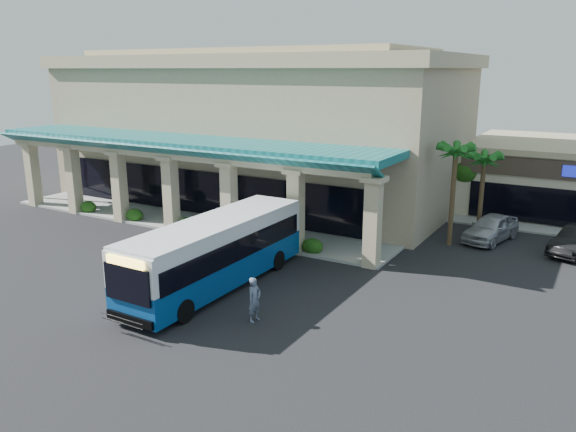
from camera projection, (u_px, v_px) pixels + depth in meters
The scene contains 10 objects.
ground at pixel (217, 277), 27.70m from camera, with size 110.00×110.00×0.00m, color black.
main_building at pixel (258, 126), 43.52m from camera, with size 30.80×14.80×11.35m, color tan, non-canonical shape.
arcade at pixel (181, 181), 36.56m from camera, with size 30.00×6.20×5.70m, color #0F575B, non-canonical shape.
palm_0 at pixel (453, 190), 31.89m from camera, with size 2.40×2.40×6.60m, color #185B1A, non-canonical shape.
palm_1 at pixel (482, 189), 34.01m from camera, with size 2.40×2.40×5.80m, color #185B1A, non-canonical shape.
palm_2 at pixel (34, 160), 43.33m from camera, with size 2.40×2.40×6.20m, color #185B1A, non-canonical shape.
broadleaf_tree at pixel (467, 180), 39.29m from camera, with size 2.60×2.60×4.81m, color #1B450F, non-canonical shape.
transit_bus at pixel (217, 254), 26.06m from camera, with size 2.70×11.62×3.25m, color navy, non-canonical shape.
pedestrian at pixel (254, 300), 22.63m from camera, with size 0.68×0.44×1.85m, color slate.
car_silver at pixel (491, 228), 33.35m from camera, with size 1.88×4.66×1.59m, color #A5A6AE.
Camera 1 is at (16.16, -20.70, 9.93)m, focal length 35.00 mm.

